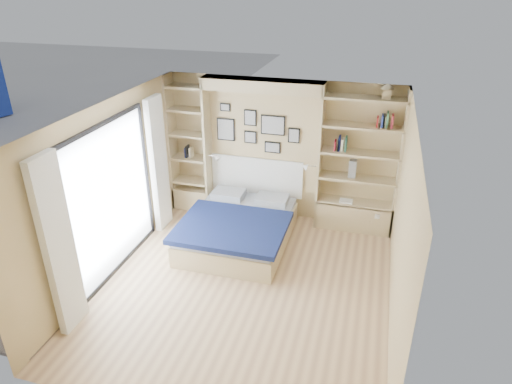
# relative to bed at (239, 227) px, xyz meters

# --- Properties ---
(ground) EXTENTS (4.50, 4.50, 0.00)m
(ground) POSITION_rel_bed_xyz_m (0.44, -1.12, -0.27)
(ground) COLOR tan
(ground) RESTS_ON ground
(room_shell) EXTENTS (4.50, 4.50, 4.50)m
(room_shell) POSITION_rel_bed_xyz_m (0.05, 0.40, 0.81)
(room_shell) COLOR tan
(room_shell) RESTS_ON ground
(bed) EXTENTS (1.68, 2.16, 1.07)m
(bed) POSITION_rel_bed_xyz_m (0.00, 0.00, 0.00)
(bed) COLOR tan
(bed) RESTS_ON ground
(photo_gallery) EXTENTS (1.48, 0.02, 0.82)m
(photo_gallery) POSITION_rel_bed_xyz_m (-0.01, 1.10, 1.33)
(photo_gallery) COLOR black
(photo_gallery) RESTS_ON ground
(reading_lamps) EXTENTS (1.92, 0.12, 0.15)m
(reading_lamps) POSITION_rel_bed_xyz_m (0.14, 0.88, 0.83)
(reading_lamps) COLOR silver
(reading_lamps) RESTS_ON ground
(shelf_decor) EXTENTS (3.52, 0.23, 2.03)m
(shelf_decor) POSITION_rel_bed_xyz_m (1.52, 0.94, 1.42)
(shelf_decor) COLOR #AE1E2B
(shelf_decor) RESTS_ON ground
(deck) EXTENTS (3.20, 4.00, 0.05)m
(deck) POSITION_rel_bed_xyz_m (-3.16, -1.12, -0.27)
(deck) COLOR #66574B
(deck) RESTS_ON ground
(deck_chair) EXTENTS (0.66, 0.84, 0.74)m
(deck_chair) POSITION_rel_bed_xyz_m (-2.24, -1.23, 0.08)
(deck_chair) COLOR tan
(deck_chair) RESTS_ON ground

